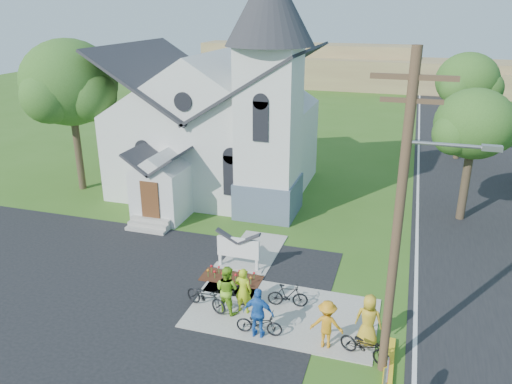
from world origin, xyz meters
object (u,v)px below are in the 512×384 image
(cyclist_0, at_px, (243,290))
(bike_3, at_px, (288,295))
(cyclist_2, at_px, (258,313))
(cyclist_4, at_px, (368,320))
(stop_sign, at_px, (386,382))
(bike_0, at_px, (206,297))
(church_sign, at_px, (238,248))
(cyclist_1, at_px, (227,289))
(bike_4, at_px, (365,346))
(utility_pole, at_px, (401,214))
(bike_1, at_px, (233,290))
(bike_2, at_px, (259,323))
(cyclist_3, at_px, (327,324))

(cyclist_0, bearing_deg, bike_3, -147.19)
(cyclist_2, relative_size, cyclist_4, 1.00)
(stop_sign, xyz_separation_m, cyclist_2, (-4.39, 3.08, -0.79))
(bike_0, bearing_deg, cyclist_4, -73.95)
(church_sign, distance_m, cyclist_1, 3.30)
(cyclist_4, relative_size, bike_4, 1.05)
(utility_pole, height_order, cyclist_0, utility_pole)
(bike_1, xyz_separation_m, bike_2, (1.58, -1.70, -0.03))
(bike_2, bearing_deg, bike_3, -19.72)
(stop_sign, height_order, cyclist_0, stop_sign)
(bike_1, distance_m, bike_4, 5.59)
(bike_1, bearing_deg, utility_pole, -86.75)
(stop_sign, bearing_deg, church_sign, 131.88)
(church_sign, height_order, bike_1, church_sign)
(utility_pole, distance_m, bike_2, 6.57)
(stop_sign, relative_size, cyclist_0, 1.36)
(cyclist_2, bearing_deg, bike_3, -104.86)
(cyclist_3, relative_size, bike_3, 1.11)
(church_sign, relative_size, bike_0, 1.15)
(cyclist_0, distance_m, bike_0, 1.49)
(stop_sign, bearing_deg, cyclist_2, 145.01)
(cyclist_1, distance_m, bike_1, 0.89)
(bike_3, xyz_separation_m, bike_4, (3.12, -2.18, 0.00))
(cyclist_0, distance_m, cyclist_3, 3.50)
(cyclist_3, bearing_deg, bike_2, -2.17)
(cyclist_1, height_order, cyclist_2, cyclist_1)
(bike_1, relative_size, bike_3, 0.98)
(utility_pole, relative_size, cyclist_1, 5.27)
(bike_0, bearing_deg, bike_3, -51.12)
(church_sign, relative_size, bike_4, 1.23)
(stop_sign, bearing_deg, bike_4, 103.75)
(utility_pole, xyz_separation_m, cyclist_3, (-1.98, 0.54, -4.49))
(cyclist_3, bearing_deg, bike_4, 166.48)
(utility_pole, xyz_separation_m, bike_4, (-0.66, 0.30, -4.88))
(cyclist_0, bearing_deg, bike_4, 167.74)
(cyclist_0, height_order, bike_2, cyclist_0)
(bike_1, bearing_deg, cyclist_2, -115.31)
(cyclist_0, bearing_deg, stop_sign, 144.91)
(church_sign, distance_m, cyclist_2, 4.87)
(bike_1, distance_m, bike_2, 2.32)
(stop_sign, relative_size, bike_3, 1.60)
(bike_4, bearing_deg, bike_1, 91.17)
(stop_sign, distance_m, cyclist_1, 7.31)
(bike_1, xyz_separation_m, bike_3, (2.13, 0.27, 0.01))
(church_sign, distance_m, bike_4, 7.38)
(cyclist_2, bearing_deg, bike_1, -49.54)
(bike_0, bearing_deg, cyclist_2, -94.46)
(church_sign, distance_m, cyclist_4, 6.91)
(utility_pole, bearing_deg, cyclist_3, 164.64)
(cyclist_2, relative_size, bike_4, 1.05)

